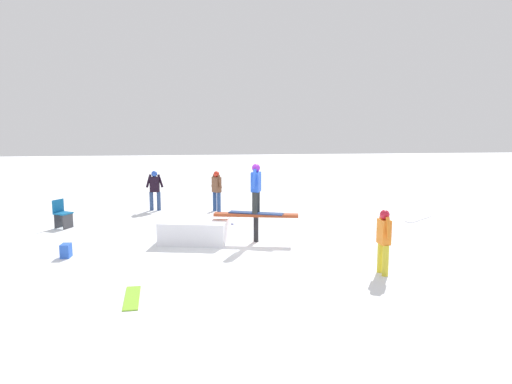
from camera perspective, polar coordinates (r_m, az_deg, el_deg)
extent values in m
plane|color=white|center=(13.89, 0.00, -5.69)|extent=(60.00, 60.00, 0.00)
cylinder|color=black|center=(13.81, 0.00, -4.26)|extent=(0.14, 0.14, 0.71)
cube|color=#A53F1E|center=(13.72, 0.00, -2.64)|extent=(2.34, 0.71, 0.08)
cube|color=white|center=(14.07, -6.91, -4.29)|extent=(2.05, 1.81, 0.61)
cube|color=navy|center=(13.71, 0.00, -2.42)|extent=(1.52, 0.77, 0.03)
cylinder|color=#292C2C|center=(13.52, -0.14, -1.26)|extent=(0.15, 0.15, 0.58)
cylinder|color=#292C2C|center=(13.79, 0.14, -1.06)|extent=(0.15, 0.15, 0.58)
cube|color=blue|center=(13.57, 0.00, 1.17)|extent=(0.32, 0.41, 0.54)
cylinder|color=blue|center=(13.34, -0.23, 1.56)|extent=(0.19, 0.33, 0.49)
cylinder|color=blue|center=(13.77, 0.22, 1.79)|extent=(0.19, 0.33, 0.49)
sphere|color=purple|center=(13.52, 0.00, 2.77)|extent=(0.23, 0.23, 0.23)
cylinder|color=navy|center=(18.64, -11.05, -1.02)|extent=(0.14, 0.14, 0.69)
cylinder|color=navy|center=(18.67, -11.86, -1.02)|extent=(0.14, 0.14, 0.69)
cube|color=black|center=(18.56, -11.51, 0.87)|extent=(0.35, 0.22, 0.55)
cylinder|color=black|center=(18.51, -10.87, 1.26)|extent=(0.22, 0.09, 0.50)
cylinder|color=black|center=(18.57, -12.17, 1.24)|extent=(0.22, 0.09, 0.50)
sphere|color=blue|center=(18.51, -11.55, 2.05)|extent=(0.22, 0.22, 0.22)
cylinder|color=gold|center=(11.53, 14.03, -7.25)|extent=(0.14, 0.14, 0.69)
cylinder|color=gold|center=(11.31, 14.58, -7.60)|extent=(0.14, 0.14, 0.69)
cube|color=orange|center=(11.27, 14.42, -4.41)|extent=(0.23, 0.35, 0.55)
cylinder|color=orange|center=(11.42, 14.00, -3.58)|extent=(0.10, 0.21, 0.49)
cylinder|color=orange|center=(11.06, 14.90, -4.03)|extent=(0.10, 0.21, 0.49)
sphere|color=red|center=(11.19, 14.49, -2.52)|extent=(0.21, 0.21, 0.21)
cylinder|color=navy|center=(18.04, -4.27, -1.17)|extent=(0.14, 0.14, 0.71)
cylinder|color=navy|center=(18.25, -4.74, -1.06)|extent=(0.14, 0.14, 0.71)
cube|color=brown|center=(18.05, -4.53, 0.85)|extent=(0.36, 0.39, 0.55)
cylinder|color=brown|center=(17.86, -4.15, 1.18)|extent=(0.18, 0.21, 0.49)
cylinder|color=brown|center=(18.20, -4.92, 1.31)|extent=(0.18, 0.21, 0.49)
sphere|color=red|center=(18.00, -4.55, 2.06)|extent=(0.21, 0.21, 0.21)
cube|color=#88CC2E|center=(10.06, -13.99, -11.66)|extent=(0.39, 1.29, 0.02)
cube|color=silver|center=(17.65, 18.04, -2.95)|extent=(1.25, 1.14, 0.02)
cube|color=navy|center=(16.47, -4.71, -3.36)|extent=(1.18, 1.31, 0.02)
cube|color=#3F3F44|center=(16.49, -20.69, -3.16)|extent=(0.23, 0.36, 0.44)
cube|color=#3F3F44|center=(16.74, -21.55, -3.03)|extent=(0.23, 0.36, 0.44)
cube|color=#126099|center=(16.57, -21.17, -2.28)|extent=(0.60, 0.60, 0.04)
cube|color=#126099|center=(16.67, -21.69, -1.48)|extent=(0.26, 0.40, 0.40)
cube|color=blue|center=(13.22, -20.89, -6.28)|extent=(0.24, 0.31, 0.34)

